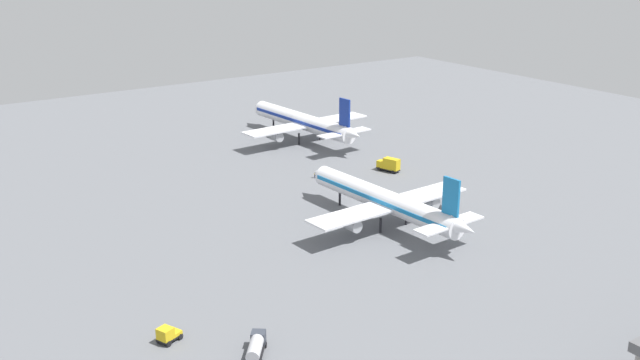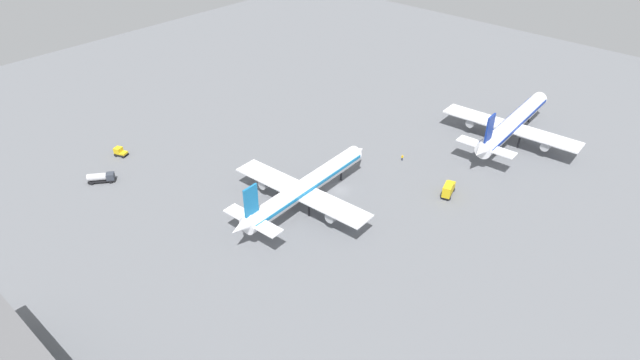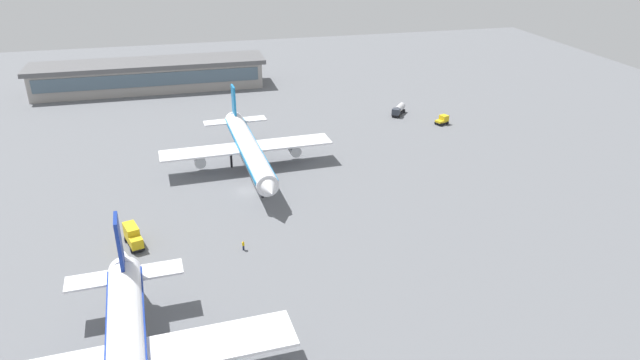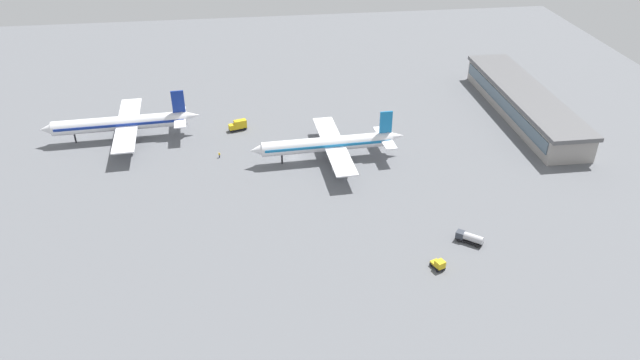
# 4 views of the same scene
# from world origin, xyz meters

# --- Properties ---
(ground) EXTENTS (288.00, 288.00, 0.00)m
(ground) POSITION_xyz_m (0.00, 0.00, 0.00)
(ground) COLOR slate
(terminal_building) EXTENTS (69.27, 14.83, 8.62)m
(terminal_building) POSITION_xyz_m (18.97, -77.94, 4.39)
(terminal_building) COLOR #9E9993
(terminal_building) RESTS_ON ground
(airplane_at_gate) EXTENTS (36.15, 45.07, 13.71)m
(airplane_at_gate) POSITION_xyz_m (-1.99, -10.13, 4.98)
(airplane_at_gate) COLOR white
(airplane_at_gate) RESTS_ON ground
(fuel_truck) EXTENTS (5.40, 6.12, 2.50)m
(fuel_truck) POSITION_xyz_m (-45.69, -36.77, 1.39)
(fuel_truck) COLOR black
(fuel_truck) RESTS_ON ground
(baggage_tug) EXTENTS (3.67, 3.16, 2.30)m
(baggage_tug) POSITION_xyz_m (-53.85, -26.84, 1.16)
(baggage_tug) COLOR black
(baggage_tug) RESTS_ON ground
(catering_truck) EXTENTS (3.45, 5.91, 3.30)m
(catering_truck) POSITION_xyz_m (20.37, 15.57, 1.70)
(catering_truck) COLOR black
(catering_truck) RESTS_ON ground
(ground_crew_worker) EXTENTS (0.53, 0.53, 1.67)m
(ground_crew_worker) POSITION_xyz_m (3.20, 21.39, 0.85)
(ground_crew_worker) COLOR #1E2338
(ground_crew_worker) RESTS_ON ground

